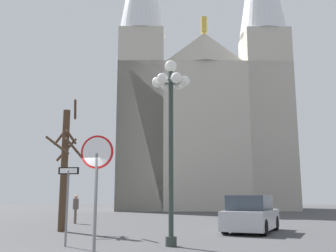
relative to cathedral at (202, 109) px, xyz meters
The scene contains 7 objects.
cathedral is the anchor object (origin of this frame).
stop_sign 35.34m from the cathedral, 91.90° to the right, with size 0.83×0.08×3.06m.
one_way_arrow_sign 33.01m from the cathedral, 95.39° to the right, with size 0.68×0.07×2.48m.
street_lamp 31.67m from the cathedral, 89.41° to the right, with size 1.29×1.17×6.12m.
bare_tree 28.43m from the cathedral, 100.83° to the right, with size 1.54×1.35×5.95m.
parked_car_near_silver 28.13m from the cathedral, 82.95° to the right, with size 2.86×4.38×1.58m.
pedestrian_walking 25.20m from the cathedral, 105.84° to the right, with size 0.32×0.32×1.59m.
Camera 1 is at (4.18, -7.93, 1.59)m, focal length 40.76 mm.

